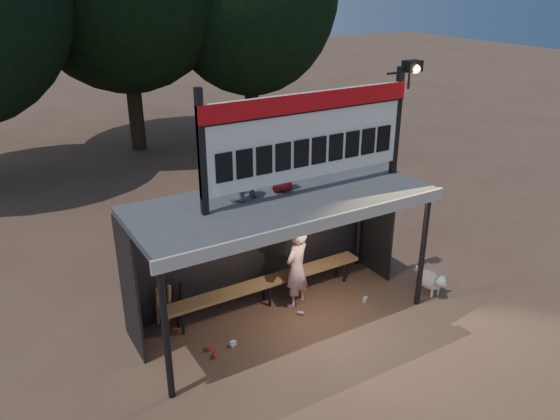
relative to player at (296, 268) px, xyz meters
name	(u,v)px	position (x,y,z in m)	size (l,w,h in m)	color
ground	(282,317)	(-0.44, -0.22, -0.78)	(80.00, 80.00, 0.00)	#4F3627
player	(296,268)	(0.00, 0.00, 0.00)	(0.57, 0.37, 1.55)	white
child_a	(239,164)	(-1.07, 0.04, 2.14)	(0.58, 0.45, 1.19)	slate
child_b	(282,164)	(-0.29, 0.03, 2.02)	(0.46, 0.30, 0.95)	maroon
dugout_shelter	(275,218)	(-0.44, 0.02, 1.07)	(5.10, 2.08, 2.32)	#3E3E40
scoreboard_assembly	(312,132)	(0.12, -0.23, 2.55)	(4.10, 0.27, 1.99)	black
bench	(267,283)	(-0.44, 0.33, -0.34)	(4.00, 0.35, 0.48)	olive
dog	(431,280)	(2.44, -0.96, -0.50)	(0.36, 0.81, 0.49)	silver
bats	(169,303)	(-2.22, 0.60, -0.35)	(0.47, 0.32, 0.84)	olive
litter	(261,323)	(-0.87, -0.22, -0.74)	(3.52, 1.33, 0.08)	#A62C1C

